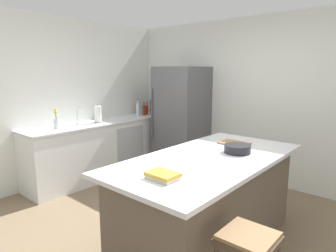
# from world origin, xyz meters

# --- Properties ---
(ground_plane) EXTENTS (7.20, 7.20, 0.00)m
(ground_plane) POSITION_xyz_m (0.00, 0.00, 0.00)
(ground_plane) COLOR #7A664C
(wall_rear) EXTENTS (6.00, 0.10, 2.60)m
(wall_rear) POSITION_xyz_m (0.00, 2.25, 1.30)
(wall_rear) COLOR silver
(wall_rear) RESTS_ON ground_plane
(wall_left) EXTENTS (0.10, 6.00, 2.60)m
(wall_left) POSITION_xyz_m (-2.45, 0.00, 1.30)
(wall_left) COLOR silver
(wall_left) RESTS_ON ground_plane
(counter_run_left) EXTENTS (0.64, 2.68, 0.93)m
(counter_run_left) POSITION_xyz_m (-2.10, 0.78, 0.47)
(counter_run_left) COLOR white
(counter_run_left) RESTS_ON ground_plane
(kitchen_island) EXTENTS (1.08, 2.17, 0.93)m
(kitchen_island) POSITION_xyz_m (0.39, 0.18, 0.47)
(kitchen_island) COLOR brown
(kitchen_island) RESTS_ON ground_plane
(refrigerator) EXTENTS (0.79, 0.76, 1.84)m
(refrigerator) POSITION_xyz_m (-1.25, 1.84, 0.92)
(refrigerator) COLOR #56565B
(refrigerator) RESTS_ON ground_plane
(bar_stool) EXTENTS (0.36, 0.36, 0.69)m
(bar_stool) POSITION_xyz_m (1.13, -0.48, 0.56)
(bar_stool) COLOR #473828
(bar_stool) RESTS_ON ground_plane
(sink_faucet) EXTENTS (0.15, 0.05, 0.30)m
(sink_faucet) POSITION_xyz_m (-2.14, 0.33, 1.09)
(sink_faucet) COLOR silver
(sink_faucet) RESTS_ON counter_run_left
(flower_vase) EXTENTS (0.07, 0.07, 0.30)m
(flower_vase) POSITION_xyz_m (-2.07, -0.07, 1.04)
(flower_vase) COLOR silver
(flower_vase) RESTS_ON counter_run_left
(paper_towel_roll) EXTENTS (0.14, 0.14, 0.31)m
(paper_towel_roll) POSITION_xyz_m (-2.05, 0.65, 1.07)
(paper_towel_roll) COLOR gray
(paper_towel_roll) RESTS_ON counter_run_left
(wine_bottle) EXTENTS (0.07, 0.07, 0.37)m
(wine_bottle) POSITION_xyz_m (-2.13, 2.00, 1.08)
(wine_bottle) COLOR #19381E
(wine_bottle) RESTS_ON counter_run_left
(whiskey_bottle) EXTENTS (0.08, 0.08, 0.27)m
(whiskey_bottle) POSITION_xyz_m (-2.03, 1.90, 1.04)
(whiskey_bottle) COLOR brown
(whiskey_bottle) RESTS_ON counter_run_left
(hot_sauce_bottle) EXTENTS (0.05, 0.05, 0.24)m
(hot_sauce_bottle) POSITION_xyz_m (-2.08, 1.82, 1.03)
(hot_sauce_bottle) COLOR red
(hot_sauce_bottle) RESTS_ON counter_run_left
(syrup_bottle) EXTENTS (0.07, 0.07, 0.25)m
(syrup_bottle) POSITION_xyz_m (-2.07, 1.71, 1.03)
(syrup_bottle) COLOR #5B3319
(syrup_bottle) RESTS_ON counter_run_left
(soda_bottle) EXTENTS (0.07, 0.07, 0.32)m
(soda_bottle) POSITION_xyz_m (-2.13, 1.62, 1.06)
(soda_bottle) COLOR silver
(soda_bottle) RESTS_ON counter_run_left
(cookbook_stack) EXTENTS (0.25, 0.19, 0.05)m
(cookbook_stack) POSITION_xyz_m (0.45, -0.57, 0.96)
(cookbook_stack) COLOR silver
(cookbook_stack) RESTS_ON kitchen_island
(mixing_bowl) EXTENTS (0.27, 0.27, 0.08)m
(mixing_bowl) POSITION_xyz_m (0.53, 0.50, 0.97)
(mixing_bowl) COLOR black
(mixing_bowl) RESTS_ON kitchen_island
(cutting_board) EXTENTS (0.33, 0.25, 0.02)m
(cutting_board) POSITION_xyz_m (0.33, 0.81, 0.94)
(cutting_board) COLOR #9E7042
(cutting_board) RESTS_ON kitchen_island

